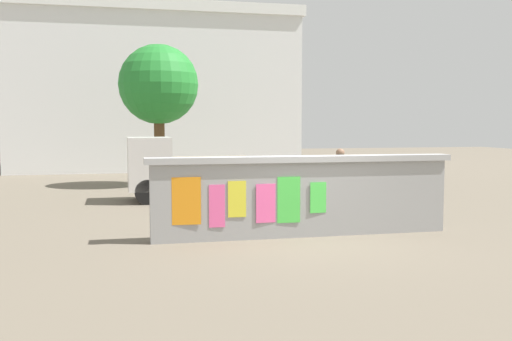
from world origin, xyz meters
TOP-DOWN VIEW (x-y plane):
  - ground at (0.00, 8.00)m, footprint 60.00×60.00m
  - poster_wall at (-0.01, -0.00)m, footprint 6.22×0.42m
  - auto_rickshaw_truck at (-1.80, 5.88)m, footprint 3.63×1.56m
  - motorcycle at (-1.18, 2.61)m, footprint 1.89×0.61m
  - bicycle_near at (1.81, 5.25)m, footprint 1.71×0.44m
  - person_walking at (1.82, 2.71)m, footprint 0.46×0.46m
  - tree_roadside at (-2.26, 10.02)m, footprint 2.84×2.84m
  - building_background at (-1.96, 18.62)m, footprint 13.84×6.45m

SIDE VIEW (x-z plane):
  - ground at x=0.00m, z-range 0.00..0.00m
  - bicycle_near at x=1.81m, z-range -0.11..0.84m
  - motorcycle at x=-1.18m, z-range 0.03..0.90m
  - poster_wall at x=-0.01m, z-range 0.02..1.63m
  - auto_rickshaw_truck at x=-1.80m, z-range -0.02..1.83m
  - person_walking at x=1.82m, z-range 0.18..1.80m
  - tree_roadside at x=-2.26m, z-range 1.07..6.13m
  - building_background at x=-1.96m, z-range 0.02..7.83m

